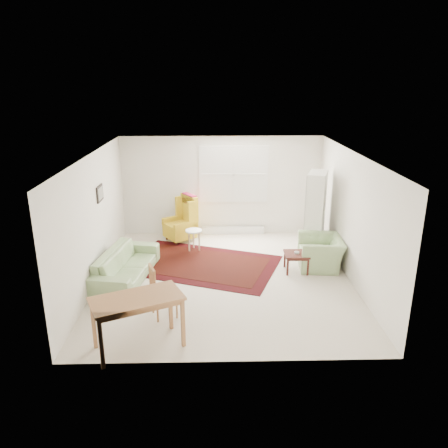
{
  "coord_description": "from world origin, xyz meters",
  "views": [
    {
      "loc": [
        -0.21,
        -8.02,
        3.83
      ],
      "look_at": [
        0.0,
        0.3,
        1.05
      ],
      "focal_mm": 35.0,
      "sensor_mm": 36.0,
      "label": 1
    }
  ],
  "objects_px": {
    "stool": "(194,240)",
    "desk": "(138,322)",
    "wingback_chair": "(179,218)",
    "coffee_table": "(296,262)",
    "cabinet": "(315,213)",
    "armchair": "(321,249)",
    "desk_chair": "(164,291)",
    "sofa": "(126,260)"
  },
  "relations": [
    {
      "from": "armchair",
      "to": "stool",
      "type": "xyz_separation_m",
      "value": [
        -2.73,
        1.0,
        -0.14
      ]
    },
    {
      "from": "coffee_table",
      "to": "stool",
      "type": "distance_m",
      "value": 2.49
    },
    {
      "from": "desk",
      "to": "desk_chair",
      "type": "relative_size",
      "value": 1.41
    },
    {
      "from": "stool",
      "to": "desk",
      "type": "bearing_deg",
      "value": -99.74
    },
    {
      "from": "wingback_chair",
      "to": "desk_chair",
      "type": "xyz_separation_m",
      "value": [
        -0.0,
        -3.63,
        -0.11
      ]
    },
    {
      "from": "armchair",
      "to": "desk_chair",
      "type": "height_order",
      "value": "desk_chair"
    },
    {
      "from": "cabinet",
      "to": "desk_chair",
      "type": "bearing_deg",
      "value": -119.02
    },
    {
      "from": "armchair",
      "to": "desk_chair",
      "type": "bearing_deg",
      "value": -52.7
    },
    {
      "from": "coffee_table",
      "to": "cabinet",
      "type": "xyz_separation_m",
      "value": [
        0.6,
        1.07,
        0.74
      ]
    },
    {
      "from": "cabinet",
      "to": "wingback_chair",
      "type": "bearing_deg",
      "value": -175.32
    },
    {
      "from": "cabinet",
      "to": "desk_chair",
      "type": "height_order",
      "value": "cabinet"
    },
    {
      "from": "sofa",
      "to": "coffee_table",
      "type": "height_order",
      "value": "sofa"
    },
    {
      "from": "armchair",
      "to": "coffee_table",
      "type": "relative_size",
      "value": 2.04
    },
    {
      "from": "wingback_chair",
      "to": "coffee_table",
      "type": "distance_m",
      "value": 3.19
    },
    {
      "from": "armchair",
      "to": "desk_chair",
      "type": "distance_m",
      "value": 3.67
    },
    {
      "from": "wingback_chair",
      "to": "stool",
      "type": "distance_m",
      "value": 0.83
    },
    {
      "from": "sofa",
      "to": "coffee_table",
      "type": "distance_m",
      "value": 3.48
    },
    {
      "from": "armchair",
      "to": "desk",
      "type": "relative_size",
      "value": 0.77
    },
    {
      "from": "cabinet",
      "to": "desk",
      "type": "height_order",
      "value": "cabinet"
    },
    {
      "from": "stool",
      "to": "sofa",
      "type": "bearing_deg",
      "value": -131.13
    },
    {
      "from": "armchair",
      "to": "desk",
      "type": "distance_m",
      "value": 4.44
    },
    {
      "from": "stool",
      "to": "cabinet",
      "type": "bearing_deg",
      "value": -3.0
    },
    {
      "from": "wingback_chair",
      "to": "cabinet",
      "type": "distance_m",
      "value": 3.27
    },
    {
      "from": "wingback_chair",
      "to": "desk",
      "type": "xyz_separation_m",
      "value": [
        -0.29,
        -4.53,
        -0.16
      ]
    },
    {
      "from": "wingback_chair",
      "to": "stool",
      "type": "bearing_deg",
      "value": -5.26
    },
    {
      "from": "sofa",
      "to": "desk",
      "type": "height_order",
      "value": "desk"
    },
    {
      "from": "sofa",
      "to": "desk_chair",
      "type": "bearing_deg",
      "value": -138.51
    },
    {
      "from": "desk",
      "to": "wingback_chair",
      "type": "bearing_deg",
      "value": 86.38
    },
    {
      "from": "stool",
      "to": "desk_chair",
      "type": "bearing_deg",
      "value": -97.28
    },
    {
      "from": "coffee_table",
      "to": "stool",
      "type": "relative_size",
      "value": 0.97
    },
    {
      "from": "coffee_table",
      "to": "cabinet",
      "type": "bearing_deg",
      "value": 60.82
    },
    {
      "from": "desk_chair",
      "to": "coffee_table",
      "type": "bearing_deg",
      "value": -76.4
    },
    {
      "from": "desk",
      "to": "desk_chair",
      "type": "xyz_separation_m",
      "value": [
        0.29,
        0.91,
        0.05
      ]
    },
    {
      "from": "wingback_chair",
      "to": "desk",
      "type": "bearing_deg",
      "value": -38.08
    },
    {
      "from": "sofa",
      "to": "stool",
      "type": "height_order",
      "value": "sofa"
    },
    {
      "from": "armchair",
      "to": "wingback_chair",
      "type": "height_order",
      "value": "wingback_chair"
    },
    {
      "from": "sofa",
      "to": "wingback_chair",
      "type": "height_order",
      "value": "wingback_chair"
    },
    {
      "from": "sofa",
      "to": "stool",
      "type": "xyz_separation_m",
      "value": [
        1.29,
        1.48,
        -0.15
      ]
    },
    {
      "from": "desk",
      "to": "desk_chair",
      "type": "height_order",
      "value": "desk_chair"
    },
    {
      "from": "coffee_table",
      "to": "cabinet",
      "type": "height_order",
      "value": "cabinet"
    },
    {
      "from": "stool",
      "to": "cabinet",
      "type": "relative_size",
      "value": 0.27
    },
    {
      "from": "armchair",
      "to": "wingback_chair",
      "type": "xyz_separation_m",
      "value": [
        -3.1,
        1.67,
        0.18
      ]
    }
  ]
}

